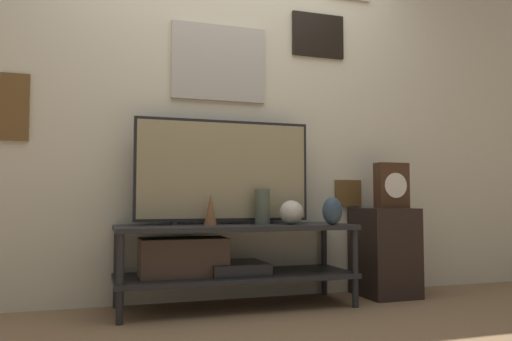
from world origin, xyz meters
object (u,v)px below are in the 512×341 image
Objects in this scene: vase_tall_ceramic at (262,207)px; vase_round_glass at (291,212)px; vase_slim_bronze at (210,209)px; mantel_clock at (392,186)px; television at (224,171)px; vase_urn_stoneware at (332,211)px.

vase_tall_ceramic is 0.19m from vase_round_glass.
vase_slim_bronze is 0.62× the size of mantel_clock.
television reaches higher than vase_slim_bronze.
television is 3.60× the size of mantel_clock.
vase_slim_bronze is (-0.11, -0.10, -0.25)m from television.
vase_tall_ceramic is at bearing 151.48° from vase_round_glass.
vase_urn_stoneware is (0.22, -0.13, 0.01)m from vase_round_glass.
television is 0.34m from vase_tall_ceramic.
vase_slim_bronze is 0.76m from vase_urn_stoneware.
television is at bearing 42.70° from vase_slim_bronze.
vase_slim_bronze is 1.13× the size of vase_urn_stoneware.
television is at bearing 175.85° from mantel_clock.
vase_tall_ceramic is 0.71× the size of mantel_clock.
television is 1.20m from mantel_clock.
vase_round_glass is 0.88× the size of vase_urn_stoneware.
vase_tall_ceramic reaches higher than vase_slim_bronze.
mantel_clock is (0.96, 0.00, 0.14)m from vase_tall_ceramic.
vase_round_glass is (0.40, -0.18, -0.27)m from television.
vase_urn_stoneware is (0.62, -0.31, -0.26)m from television.
mantel_clock is at bearing 0.16° from vase_tall_ceramic.
television is at bearing 153.70° from vase_urn_stoneware.
vase_urn_stoneware is at bearing -29.77° from vase_round_glass.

